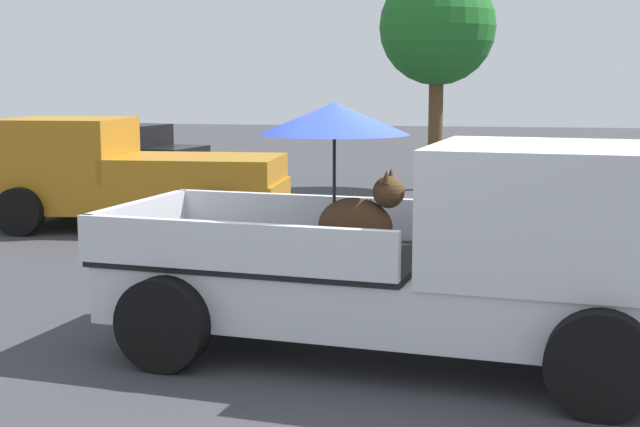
# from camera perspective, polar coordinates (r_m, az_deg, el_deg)

# --- Properties ---
(ground_plane) EXTENTS (80.00, 80.00, 0.00)m
(ground_plane) POSITION_cam_1_polar(r_m,az_deg,el_deg) (8.04, 4.73, -9.02)
(ground_plane) COLOR #38383D
(pickup_truck_main) EXTENTS (5.25, 2.79, 2.23)m
(pickup_truck_main) POSITION_cam_1_polar(r_m,az_deg,el_deg) (7.71, 8.16, -2.37)
(pickup_truck_main) COLOR black
(pickup_truck_main) RESTS_ON ground
(pickup_truck_far) EXTENTS (4.88, 2.33, 1.80)m
(pickup_truck_far) POSITION_cam_1_polar(r_m,az_deg,el_deg) (15.00, -12.36, 2.42)
(pickup_truck_far) COLOR black
(pickup_truck_far) RESTS_ON ground
(parked_sedan_near) EXTENTS (4.55, 2.56, 1.33)m
(parked_sedan_near) POSITION_cam_1_polar(r_m,az_deg,el_deg) (22.85, -12.74, 4.11)
(parked_sedan_near) COLOR black
(parked_sedan_near) RESTS_ON ground
(tree_by_lot) EXTENTS (2.55, 2.55, 4.85)m
(tree_by_lot) POSITION_cam_1_polar(r_m,az_deg,el_deg) (20.05, 7.51, 11.67)
(tree_by_lot) COLOR brown
(tree_by_lot) RESTS_ON ground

